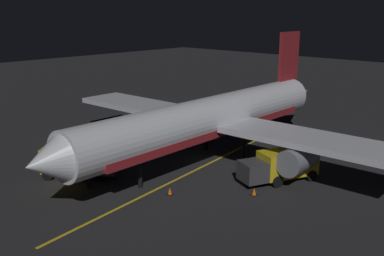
% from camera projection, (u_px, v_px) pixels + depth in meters
% --- Properties ---
extents(ground_plane, '(180.00, 180.00, 0.20)m').
position_uv_depth(ground_plane, '(207.00, 162.00, 40.65)').
color(ground_plane, '#242426').
extents(apron_guide_stripe, '(4.10, 28.51, 0.01)m').
position_uv_depth(apron_guide_stripe, '(184.00, 176.00, 37.14)').
color(apron_guide_stripe, gold).
rests_on(apron_guide_stripe, ground_plane).
extents(airliner, '(34.69, 35.85, 10.98)m').
position_uv_depth(airliner, '(212.00, 119.00, 40.09)').
color(airliner, silver).
rests_on(airliner, ground_plane).
extents(baggage_truck, '(6.03, 5.35, 2.45)m').
position_uv_depth(baggage_truck, '(77.00, 162.00, 36.68)').
color(baggage_truck, gold).
rests_on(baggage_truck, ground_plane).
extents(catering_truck, '(4.40, 6.72, 2.46)m').
position_uv_depth(catering_truck, '(281.00, 166.00, 35.70)').
color(catering_truck, gold).
rests_on(catering_truck, ground_plane).
extents(ground_crew_worker, '(0.40, 0.40, 1.74)m').
position_uv_depth(ground_crew_worker, '(89.00, 176.00, 34.50)').
color(ground_crew_worker, black).
rests_on(ground_crew_worker, ground_plane).
extents(traffic_cone_near_left, '(0.50, 0.50, 0.55)m').
position_uv_depth(traffic_cone_near_left, '(254.00, 192.00, 33.20)').
color(traffic_cone_near_left, '#EA590F').
rests_on(traffic_cone_near_left, ground_plane).
extents(traffic_cone_near_right, '(0.50, 0.50, 0.55)m').
position_uv_depth(traffic_cone_near_right, '(170.00, 191.00, 33.31)').
color(traffic_cone_near_right, '#EA590F').
rests_on(traffic_cone_near_right, ground_plane).
extents(traffic_cone_under_wing, '(0.50, 0.50, 0.55)m').
position_uv_depth(traffic_cone_under_wing, '(70.00, 175.00, 36.51)').
color(traffic_cone_under_wing, '#EA590F').
rests_on(traffic_cone_under_wing, ground_plane).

